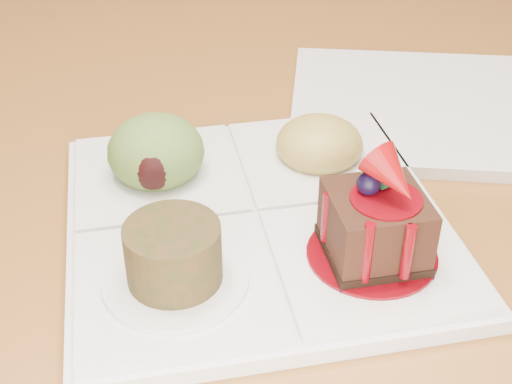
{
  "coord_description": "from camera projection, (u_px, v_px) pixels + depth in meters",
  "views": [
    {
      "loc": [
        -0.02,
        -0.92,
        1.09
      ],
      "look_at": [
        -0.01,
        -0.48,
        0.79
      ],
      "focal_mm": 50.0,
      "sensor_mm": 36.0,
      "label": 1
    }
  ],
  "objects": [
    {
      "name": "second_plate",
      "position": [
        415.0,
        107.0,
        0.71
      ],
      "size": [
        0.27,
        0.27,
        0.01
      ],
      "primitive_type": "cube",
      "rotation": [
        0.0,
        0.0,
        -0.13
      ],
      "color": "silver",
      "rests_on": "dining_table"
    },
    {
      "name": "dining_table",
      "position": [
        249.0,
        54.0,
        0.99
      ],
      "size": [
        1.0,
        1.8,
        0.75
      ],
      "color": "brown",
      "rests_on": "ground"
    },
    {
      "name": "ground",
      "position": [
        251.0,
        382.0,
        1.38
      ],
      "size": [
        6.0,
        6.0,
        0.0
      ],
      "primitive_type": "plane",
      "color": "#512B17"
    },
    {
      "name": "sampler_plate",
      "position": [
        252.0,
        203.0,
        0.55
      ],
      "size": [
        0.33,
        0.33,
        0.11
      ],
      "rotation": [
        0.0,
        0.0,
        0.17
      ],
      "color": "silver",
      "rests_on": "dining_table"
    }
  ]
}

